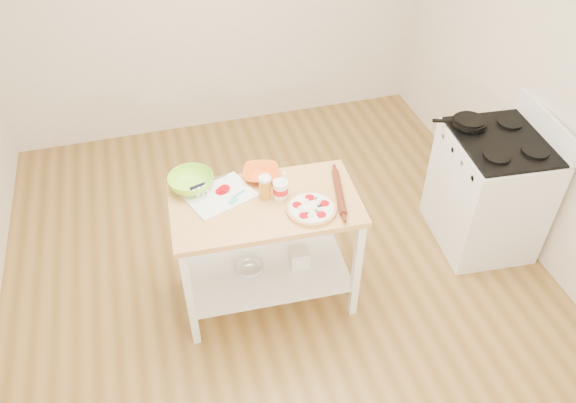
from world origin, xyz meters
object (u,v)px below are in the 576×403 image
(prep_island, at_px, (266,231))
(skillet, at_px, (468,122))
(knife, at_px, (204,184))
(beer_pint, at_px, (265,187))
(shelf_bin, at_px, (299,257))
(gas_stove, at_px, (488,190))
(shelf_glass_bowl, at_px, (249,268))
(orange_bowl, at_px, (261,174))
(cutting_board, at_px, (219,195))
(yogurt_tub, at_px, (280,189))
(spatula, at_px, (237,197))
(green_bowl, at_px, (191,182))
(rolling_pin, at_px, (339,192))
(pizza, at_px, (311,208))

(prep_island, relative_size, skillet, 3.23)
(prep_island, height_order, knife, knife)
(beer_pint, relative_size, shelf_bin, 1.21)
(shelf_bin, bearing_deg, beer_pint, 170.11)
(gas_stove, distance_m, shelf_glass_bowl, 1.91)
(prep_island, xyz_separation_m, orange_bowl, (0.04, 0.25, 0.28))
(gas_stove, bearing_deg, cutting_board, -174.89)
(yogurt_tub, height_order, shelf_glass_bowl, yogurt_tub)
(spatula, xyz_separation_m, green_bowl, (-0.26, 0.19, 0.03))
(green_bowl, bearing_deg, knife, -3.32)
(rolling_pin, bearing_deg, gas_stove, 8.97)
(skillet, xyz_separation_m, spatula, (-1.78, -0.29, -0.06))
(gas_stove, height_order, rolling_pin, gas_stove)
(green_bowl, bearing_deg, rolling_pin, -20.44)
(pizza, xyz_separation_m, orange_bowl, (-0.22, 0.40, 0.01))
(orange_bowl, relative_size, shelf_bin, 1.81)
(pizza, distance_m, knife, 0.73)
(spatula, bearing_deg, skillet, -20.80)
(gas_stove, distance_m, rolling_pin, 1.40)
(skillet, distance_m, knife, 1.96)
(shelf_bin, bearing_deg, spatula, 169.96)
(cutting_board, relative_size, orange_bowl, 2.03)
(prep_island, height_order, orange_bowl, orange_bowl)
(yogurt_tub, xyz_separation_m, shelf_bin, (0.13, -0.02, -0.63))
(prep_island, bearing_deg, orange_bowl, 81.69)
(gas_stove, bearing_deg, beer_pint, -171.89)
(prep_island, height_order, skillet, skillet)
(cutting_board, height_order, knife, cutting_board)
(cutting_board, bearing_deg, orange_bowl, -0.45)
(prep_island, xyz_separation_m, knife, (-0.34, 0.27, 0.27))
(gas_stove, height_order, pizza, gas_stove)
(prep_island, relative_size, yogurt_tub, 5.82)
(pizza, height_order, rolling_pin, rolling_pin)
(knife, bearing_deg, shelf_glass_bowl, -63.03)
(prep_island, height_order, gas_stove, gas_stove)
(spatula, height_order, rolling_pin, rolling_pin)
(cutting_board, distance_m, spatula, 0.12)
(orange_bowl, bearing_deg, beer_pint, -96.42)
(gas_stove, distance_m, green_bowl, 2.25)
(spatula, relative_size, yogurt_tub, 0.62)
(prep_island, xyz_separation_m, gas_stove, (1.77, 0.15, -0.18))
(knife, xyz_separation_m, shelf_glass_bowl, (0.22, -0.23, -0.63))
(knife, height_order, beer_pint, beer_pint)
(pizza, xyz_separation_m, cutting_board, (-0.52, 0.29, -0.01))
(skillet, relative_size, beer_pint, 2.38)
(orange_bowl, bearing_deg, gas_stove, -3.54)
(cutting_board, bearing_deg, shelf_bin, -35.17)
(prep_island, height_order, beer_pint, beer_pint)
(prep_island, height_order, yogurt_tub, yogurt_tub)
(skillet, distance_m, shelf_bin, 1.57)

